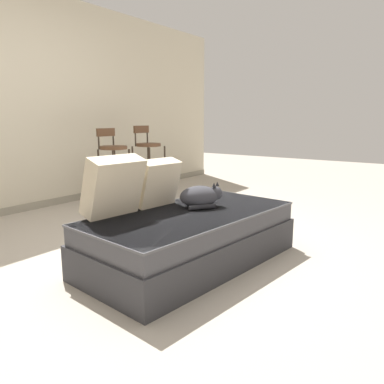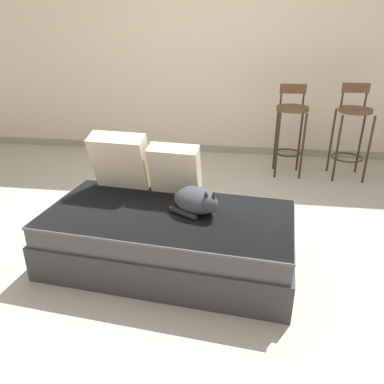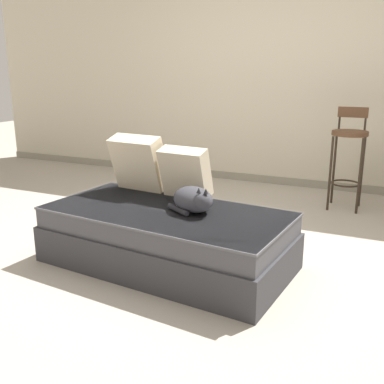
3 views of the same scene
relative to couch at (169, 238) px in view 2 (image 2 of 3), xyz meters
The scene contains 9 objects.
ground_plane 0.45m from the couch, 90.00° to the left, with size 16.00×16.00×0.00m, color #A89E8E.
wall_back_panel 2.87m from the couch, 90.00° to the left, with size 8.00×0.10×2.60m, color beige.
wall_baseboard_trim 2.60m from the couch, 90.00° to the left, with size 8.00×0.02×0.09m, color gray.
couch is the anchor object (origin of this frame).
throw_pillow_corner 0.71m from the couch, 139.22° to the left, with size 0.44×0.31×0.44m.
throw_pillow_middle 0.51m from the couch, 91.57° to the left, with size 0.39×0.26×0.39m.
cat 0.34m from the couch, 12.30° to the left, with size 0.40×0.37×0.20m.
bar_stool_near_window 2.20m from the couch, 62.99° to the left, with size 0.34×0.34×0.98m.
bar_stool_by_doorway 2.55m from the couch, 49.85° to the left, with size 0.34×0.34×1.01m.
Camera 2 is at (0.47, -2.60, 1.57)m, focal length 35.00 mm.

